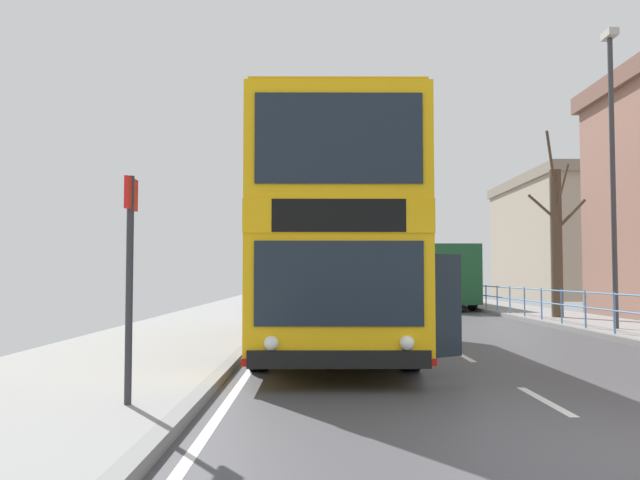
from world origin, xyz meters
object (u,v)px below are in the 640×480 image
at_px(background_bus_far_lane, 434,275).
at_px(street_lamp_far_side, 612,156).
at_px(double_decker_bus_main, 331,242).
at_px(bus_stop_sign_near, 130,262).
at_px(bare_tree_far_00, 556,240).
at_px(background_building_01, 574,237).

distance_m(background_bus_far_lane, street_lamp_far_side, 15.81).
height_order(double_decker_bus_main, background_bus_far_lane, double_decker_bus_main).
xyz_separation_m(double_decker_bus_main, background_bus_far_lane, (5.53, 19.45, -0.66)).
relative_size(bus_stop_sign_near, street_lamp_far_side, 0.31).
bearing_deg(street_lamp_far_side, bus_stop_sign_near, -133.39).
bearing_deg(bare_tree_far_00, double_decker_bus_main, -131.07).
bearing_deg(bus_stop_sign_near, bare_tree_far_00, 56.67).
xyz_separation_m(double_decker_bus_main, background_building_01, (18.05, 33.94, 2.04)).
distance_m(double_decker_bus_main, bus_stop_sign_near, 7.07).
bearing_deg(bare_tree_far_00, bus_stop_sign_near, -123.33).
relative_size(bus_stop_sign_near, bare_tree_far_00, 0.40).
bearing_deg(background_building_01, background_bus_far_lane, -130.84).
bearing_deg(double_decker_bus_main, background_bus_far_lane, 74.14).
relative_size(background_bus_far_lane, street_lamp_far_side, 1.23).
relative_size(bus_stop_sign_near, background_building_01, 0.16).
bearing_deg(background_bus_far_lane, bare_tree_far_00, -76.50).
height_order(bus_stop_sign_near, background_building_01, background_building_01).
relative_size(street_lamp_far_side, background_building_01, 0.53).
xyz_separation_m(street_lamp_far_side, background_building_01, (10.26, 29.79, -0.54)).
relative_size(double_decker_bus_main, street_lamp_far_side, 1.28).
bearing_deg(street_lamp_far_side, background_bus_far_lane, 98.40).
bearing_deg(background_building_01, street_lamp_far_side, -109.01).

